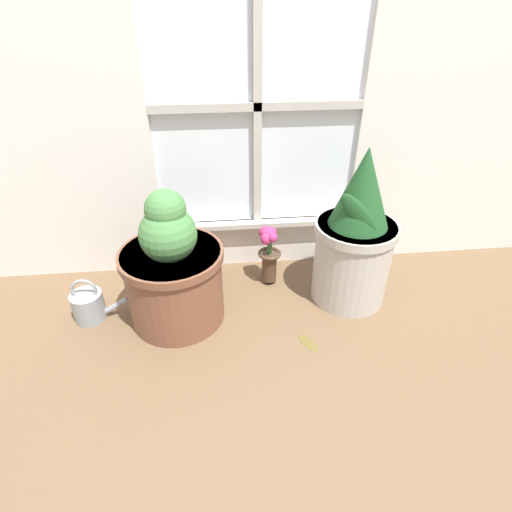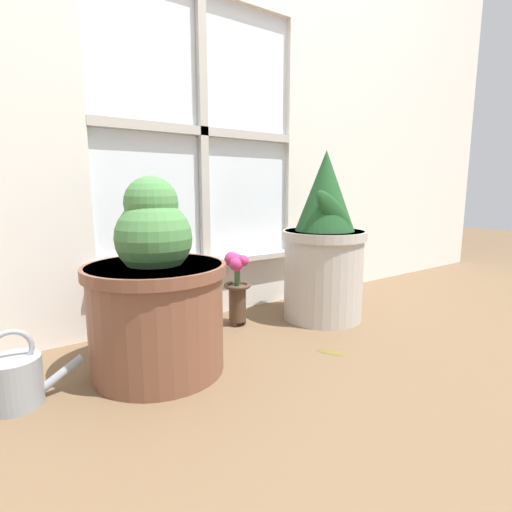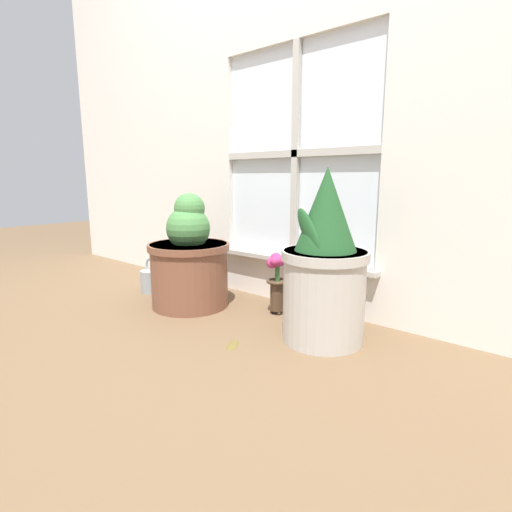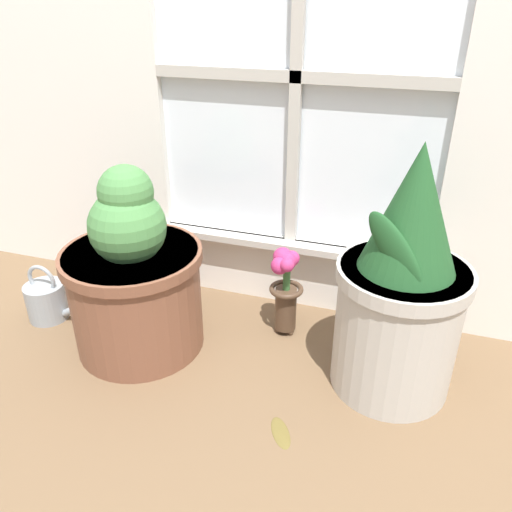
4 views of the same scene
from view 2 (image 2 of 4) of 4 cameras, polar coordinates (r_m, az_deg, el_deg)
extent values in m
plane|color=brown|center=(1.37, 5.06, -14.33)|extent=(10.00, 10.00, 0.00)
cube|color=silver|center=(2.73, 19.80, 23.85)|extent=(1.74, 0.05, 2.50)
cube|color=silver|center=(1.78, -7.31, -4.34)|extent=(0.92, 0.05, 0.25)
cube|color=white|center=(1.76, -8.00, 17.16)|extent=(0.92, 0.02, 1.07)
cube|color=#BCB7AD|center=(1.73, -7.55, 17.28)|extent=(0.04, 0.02, 1.07)
cube|color=#BCB7AD|center=(1.73, -7.55, 17.28)|extent=(0.92, 0.02, 0.04)
cube|color=#BCB7AD|center=(1.72, -6.67, -0.92)|extent=(0.98, 0.06, 0.02)
cylinder|color=brown|center=(1.26, -13.92, -8.62)|extent=(0.40, 0.40, 0.33)
cylinder|color=brown|center=(1.22, -14.21, -1.91)|extent=(0.42, 0.42, 0.03)
cylinder|color=#38281E|center=(1.22, -14.23, -1.37)|extent=(0.37, 0.37, 0.01)
sphere|color=#477F42|center=(1.21, -14.39, 2.52)|extent=(0.22, 0.22, 0.22)
sphere|color=#477F42|center=(1.21, -14.74, 7.33)|extent=(0.16, 0.16, 0.16)
ellipsoid|color=#477F42|center=(1.18, -17.30, 1.68)|extent=(0.04, 0.11, 0.13)
cylinder|color=#B7B2A8|center=(1.73, 9.57, -2.67)|extent=(0.33, 0.33, 0.38)
cylinder|color=#B7B2A8|center=(1.71, 9.73, 2.96)|extent=(0.35, 0.35, 0.04)
cylinder|color=#38281E|center=(1.70, 9.75, 3.42)|extent=(0.31, 0.31, 0.01)
cone|color=#1E4C23|center=(1.70, 9.91, 9.15)|extent=(0.25, 0.25, 0.33)
ellipsoid|color=#1E4C23|center=(1.62, 11.05, 6.18)|extent=(0.20, 0.10, 0.21)
sphere|color=#473323|center=(1.69, -3.14, -9.22)|extent=(0.02, 0.02, 0.02)
sphere|color=#473323|center=(1.65, -3.05, -9.72)|extent=(0.02, 0.02, 0.02)
sphere|color=#473323|center=(1.67, -1.75, -9.43)|extent=(0.02, 0.02, 0.02)
cylinder|color=#473323|center=(1.65, -2.67, -6.75)|extent=(0.07, 0.07, 0.15)
torus|color=#473323|center=(1.63, -2.69, -4.25)|extent=(0.11, 0.11, 0.02)
cylinder|color=#386633|center=(1.62, -2.70, -2.85)|extent=(0.02, 0.02, 0.08)
sphere|color=#B22D66|center=(1.60, -2.72, -0.69)|extent=(0.06, 0.06, 0.06)
sphere|color=#B22D66|center=(1.63, -2.90, -0.55)|extent=(0.05, 0.05, 0.05)
sphere|color=#B22D66|center=(1.60, -3.47, -0.48)|extent=(0.06, 0.06, 0.06)
sphere|color=#B22D66|center=(1.58, -2.86, -1.18)|extent=(0.06, 0.06, 0.06)
sphere|color=#B22D66|center=(1.58, -1.79, -0.67)|extent=(0.04, 0.04, 0.04)
cylinder|color=gray|center=(1.24, -31.25, -15.15)|extent=(0.13, 0.13, 0.13)
cylinder|color=gray|center=(1.26, -25.82, -14.74)|extent=(0.12, 0.02, 0.08)
torus|color=gray|center=(1.21, -31.62, -11.34)|extent=(0.11, 0.01, 0.11)
ellipsoid|color=brown|center=(1.43, 10.80, -13.24)|extent=(0.09, 0.12, 0.01)
camera|label=1|loc=(0.94, 83.14, 44.58)|focal=28.00mm
camera|label=3|loc=(2.05, 60.03, 7.89)|focal=28.00mm
camera|label=4|loc=(1.29, 57.72, 26.03)|focal=35.00mm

